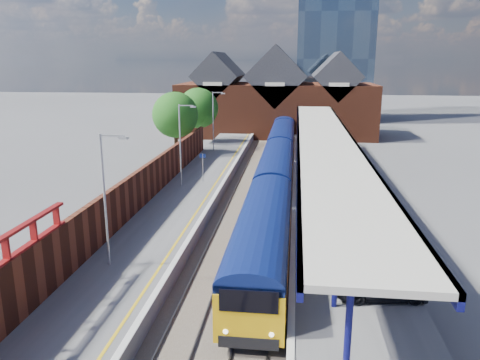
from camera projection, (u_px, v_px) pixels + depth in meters
The scene contains 22 objects.
ground at pixel (263, 177), 47.38m from camera, with size 240.00×240.00×0.00m, color #5B5B5E.
ballast_bed at pixel (255, 207), 37.76m from camera, with size 6.00×76.00×0.06m, color #473D33.
rails at pixel (255, 206), 37.73m from camera, with size 4.51×76.00×0.14m.
left_platform at pixel (188, 199), 38.27m from camera, with size 5.00×76.00×1.00m, color #565659.
right_platform at pixel (330, 204), 36.95m from camera, with size 6.00×76.00×1.00m, color #565659.
coping_left at pixel (216, 194), 37.87m from camera, with size 0.30×76.00×0.05m, color silver.
coping_right at pixel (294, 196), 37.15m from camera, with size 0.30×76.00×0.05m, color silver.
yellow_line at pixel (209, 194), 37.94m from camera, with size 0.14×76.00×0.01m, color yellow.
train at pixel (280, 151), 49.57m from camera, with size 2.87×65.90×3.45m.
canopy at pixel (325, 140), 37.71m from camera, with size 4.50×52.00×4.48m.
lamp_post_b at pixel (107, 192), 23.78m from camera, with size 1.48×0.18×7.00m.
lamp_post_c at pixel (182, 140), 39.17m from camera, with size 1.48×0.18×7.00m.
lamp_post_d at pixel (214, 118), 54.56m from camera, with size 1.48×0.18×7.00m.
platform_sign at pixel (203, 163), 41.51m from camera, with size 0.55×0.08×2.50m.
brick_wall at pixel (128, 197), 31.87m from camera, with size 0.35×50.00×3.86m.
station_building at pixel (276, 100), 72.96m from camera, with size 30.00×12.12×13.78m.
glass_tower at pixel (335, 13), 89.31m from camera, with size 14.20×14.20×40.30m.
tree_near at pixel (176, 116), 52.92m from camera, with size 5.20×5.20×8.10m.
tree_far at pixel (199, 109), 60.50m from camera, with size 5.20×5.20×8.10m.
parked_car_silver at pixel (349, 208), 32.04m from camera, with size 1.45×4.17×1.37m, color silver.
parked_car_dark at pixel (381, 285), 21.22m from camera, with size 1.72×4.24×1.23m, color black.
parked_car_blue at pixel (335, 182), 39.31m from camera, with size 2.00×4.34×1.21m, color #171557.
Camera 1 is at (3.08, -15.92, 11.51)m, focal length 35.00 mm.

